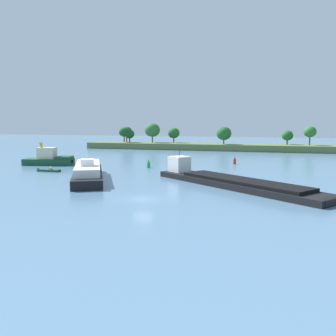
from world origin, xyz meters
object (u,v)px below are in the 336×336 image
object	(u,v)px
tugboat	(49,159)
channel_buoy_red	(235,161)
cargo_barge	(230,181)
channel_buoy_green	(149,164)
white_riverboat	(88,172)
small_motorboat	(49,170)

from	to	relation	value
tugboat	channel_buoy_red	distance (m)	43.62
cargo_barge	tugboat	bearing A→B (deg)	158.74
tugboat	channel_buoy_green	size ratio (longest dim) A/B	6.17
white_riverboat	tugboat	distance (m)	25.90
white_riverboat	channel_buoy_red	xyz separation A→B (m)	(22.23, 30.69, -0.49)
channel_buoy_green	channel_buoy_red	bearing A→B (deg)	35.06
white_riverboat	channel_buoy_red	distance (m)	37.90
cargo_barge	white_riverboat	size ratio (longest dim) A/B	1.35
tugboat	channel_buoy_green	distance (m)	24.13
white_riverboat	small_motorboat	size ratio (longest dim) A/B	4.20
cargo_barge	tugboat	size ratio (longest dim) A/B	2.45
channel_buoy_green	small_motorboat	bearing A→B (deg)	-147.57
white_riverboat	channel_buoy_red	size ratio (longest dim) A/B	11.19
small_motorboat	channel_buoy_red	xyz separation A→B (m)	(34.99, 23.38, 0.57)
white_riverboat	small_motorboat	bearing A→B (deg)	150.20
white_riverboat	channel_buoy_green	world-z (taller)	white_riverboat
cargo_barge	white_riverboat	world-z (taller)	cargo_barge
channel_buoy_green	cargo_barge	bearing A→B (deg)	-42.73
small_motorboat	cargo_barge	bearing A→B (deg)	-10.71
cargo_barge	channel_buoy_green	distance (m)	26.84
cargo_barge	small_motorboat	bearing A→B (deg)	169.29
small_motorboat	channel_buoy_green	world-z (taller)	channel_buoy_green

